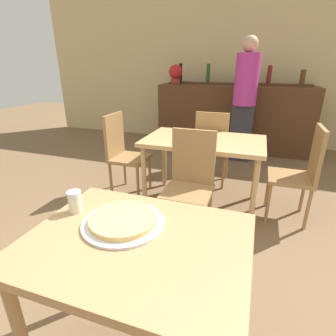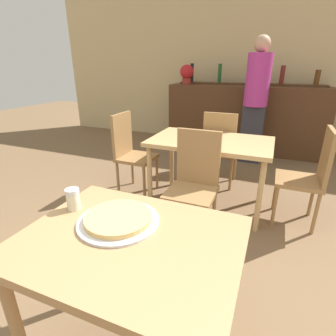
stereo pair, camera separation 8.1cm
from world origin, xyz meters
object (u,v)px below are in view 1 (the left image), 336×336
at_px(cheese_shaker, 75,201).
at_px(person_standing, 245,97).
at_px(chair_far_side_back, 212,145).
at_px(chair_far_side_right, 302,169).
at_px(pizza_tray, 123,221).
at_px(chair_far_side_front, 190,178).
at_px(chair_far_side_left, 123,150).
at_px(potted_plant, 176,73).

distance_m(cheese_shaker, person_standing, 3.30).
xyz_separation_m(chair_far_side_back, cheese_shaker, (-0.30, -2.17, 0.30)).
bearing_deg(chair_far_side_right, pizza_tray, -30.08).
height_order(chair_far_side_front, person_standing, person_standing).
xyz_separation_m(cheese_shaker, person_standing, (0.56, 3.25, 0.17)).
height_order(chair_far_side_left, cheese_shaker, chair_far_side_left).
xyz_separation_m(chair_far_side_front, person_standing, (0.27, 2.15, 0.46)).
bearing_deg(pizza_tray, chair_far_side_front, 88.58).
height_order(chair_far_side_front, chair_far_side_back, same).
distance_m(chair_far_side_left, potted_plant, 2.28).
xyz_separation_m(pizza_tray, cheese_shaker, (-0.27, 0.02, 0.04)).
bearing_deg(person_standing, cheese_shaker, -99.81).
height_order(chair_far_side_front, potted_plant, potted_plant).
bearing_deg(cheese_shaker, chair_far_side_front, 75.02).
bearing_deg(potted_plant, chair_far_side_back, -58.78).
bearing_deg(cheese_shaker, chair_far_side_left, 111.26).
xyz_separation_m(chair_far_side_left, chair_far_side_right, (1.86, 0.00, 0.00)).
distance_m(chair_far_side_front, person_standing, 2.21).
bearing_deg(pizza_tray, chair_far_side_back, 89.27).
bearing_deg(person_standing, chair_far_side_right, -67.61).
relative_size(person_standing, potted_plant, 5.52).
relative_size(chair_far_side_front, chair_far_side_back, 1.00).
bearing_deg(person_standing, potted_plant, 156.92).
bearing_deg(chair_far_side_right, chair_far_side_front, -60.23).
xyz_separation_m(chair_far_side_left, potted_plant, (-0.04, 2.14, 0.77)).
bearing_deg(chair_far_side_left, person_standing, -36.61).
xyz_separation_m(chair_far_side_front, chair_far_side_back, (-0.00, 1.07, 0.00)).
bearing_deg(pizza_tray, potted_plant, 104.01).
relative_size(pizza_tray, potted_plant, 1.12).
distance_m(chair_far_side_left, pizza_tray, 1.91).
bearing_deg(pizza_tray, cheese_shaker, 175.60).
bearing_deg(pizza_tray, person_standing, 84.85).
distance_m(person_standing, potted_plant, 1.39).
relative_size(pizza_tray, cheese_shaker, 3.41).
bearing_deg(pizza_tray, chair_far_side_right, 59.92).
bearing_deg(chair_far_side_front, person_standing, 82.91).
height_order(chair_far_side_front, cheese_shaker, chair_far_side_front).
xyz_separation_m(chair_far_side_back, potted_plant, (-0.98, 1.61, 0.77)).
bearing_deg(chair_far_side_back, chair_far_side_front, 90.00).
distance_m(chair_far_side_right, person_standing, 1.81).
xyz_separation_m(pizza_tray, potted_plant, (-0.95, 3.80, 0.50)).
bearing_deg(chair_far_side_right, cheese_shaker, -36.86).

